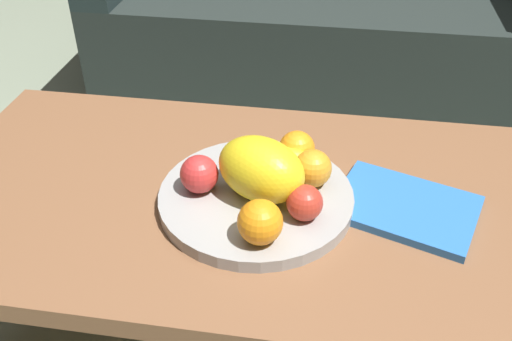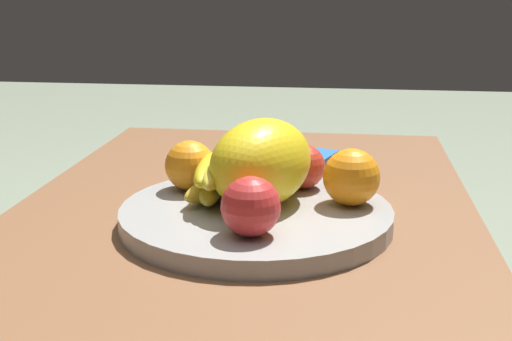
# 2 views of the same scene
# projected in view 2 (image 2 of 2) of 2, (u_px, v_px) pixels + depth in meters

# --- Properties ---
(coffee_table) EXTENTS (1.22, 0.66, 0.43)m
(coffee_table) POSITION_uv_depth(u_px,v_px,m) (232.00, 265.00, 0.89)
(coffee_table) COLOR brown
(coffee_table) RESTS_ON ground_plane
(fruit_bowl) EXTENTS (0.36, 0.36, 0.03)m
(fruit_bowl) POSITION_uv_depth(u_px,v_px,m) (256.00, 216.00, 0.91)
(fruit_bowl) COLOR #9D9D9B
(fruit_bowl) RESTS_ON coffee_table
(melon_large_front) EXTENTS (0.20, 0.18, 0.12)m
(melon_large_front) POSITION_uv_depth(u_px,v_px,m) (261.00, 163.00, 0.90)
(melon_large_front) COLOR yellow
(melon_large_front) RESTS_ON fruit_bowl
(orange_front) EXTENTS (0.07, 0.07, 0.07)m
(orange_front) POSITION_uv_depth(u_px,v_px,m) (236.00, 161.00, 0.99)
(orange_front) COLOR orange
(orange_front) RESTS_ON fruit_bowl
(orange_left) EXTENTS (0.07, 0.07, 0.07)m
(orange_left) POSITION_uv_depth(u_px,v_px,m) (190.00, 166.00, 0.97)
(orange_left) COLOR orange
(orange_left) RESTS_ON fruit_bowl
(orange_right) EXTENTS (0.08, 0.08, 0.08)m
(orange_right) POSITION_uv_depth(u_px,v_px,m) (351.00, 177.00, 0.90)
(orange_right) COLOR orange
(orange_right) RESTS_ON fruit_bowl
(apple_front) EXTENTS (0.06, 0.06, 0.06)m
(apple_front) POSITION_uv_depth(u_px,v_px,m) (303.00, 166.00, 0.98)
(apple_front) COLOR #BB3425
(apple_front) RESTS_ON fruit_bowl
(apple_left) EXTENTS (0.07, 0.07, 0.07)m
(apple_left) POSITION_uv_depth(u_px,v_px,m) (251.00, 207.00, 0.79)
(apple_left) COLOR red
(apple_left) RESTS_ON fruit_bowl
(banana_bunch) EXTENTS (0.17, 0.10, 0.06)m
(banana_bunch) POSITION_uv_depth(u_px,v_px,m) (214.00, 177.00, 0.93)
(banana_bunch) COLOR gold
(banana_bunch) RESTS_ON fruit_bowl
(magazine) EXTENTS (0.30, 0.25, 0.02)m
(magazine) POSITION_uv_depth(u_px,v_px,m) (265.00, 165.00, 1.17)
(magazine) COLOR blue
(magazine) RESTS_ON coffee_table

